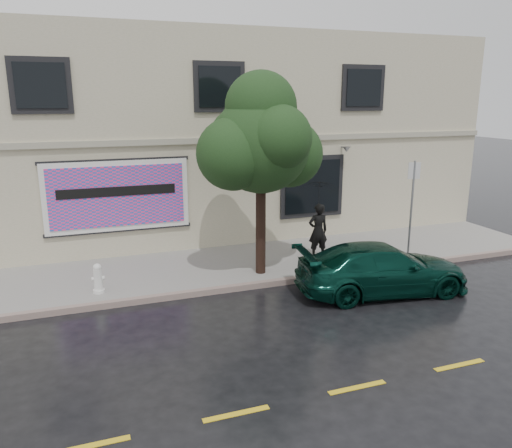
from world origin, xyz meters
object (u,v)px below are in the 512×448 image
object	(u,v)px
car	(382,269)
street_tree	(261,145)
fire_hydrant	(98,278)
pedestrian	(318,231)

from	to	relation	value
car	street_tree	world-z (taller)	street_tree
car	street_tree	bearing A→B (deg)	58.29
car	street_tree	size ratio (longest dim) A/B	0.91
car	fire_hydrant	size ratio (longest dim) A/B	5.83
pedestrian	fire_hydrant	distance (m)	6.45
car	pedestrian	world-z (taller)	pedestrian
pedestrian	street_tree	distance (m)	3.46
street_tree	fire_hydrant	xyz separation A→B (m)	(-4.32, -0.01, -3.16)
car	street_tree	distance (m)	4.48
car	pedestrian	xyz separation A→B (m)	(-0.46, 2.72, 0.35)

